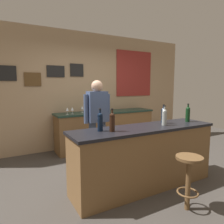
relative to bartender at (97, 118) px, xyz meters
The scene contains 15 objects.
ground_plane 1.17m from the bartender, 64.79° to the right, with size 10.00×10.00×0.00m, color #423D38.
back_wall 1.51m from the bartender, 77.02° to the left, with size 6.00×0.09×2.80m.
bar_counter 1.18m from the bartender, 73.91° to the right, with size 2.28×0.60×0.92m.
side_counter 1.33m from the bartender, 55.53° to the left, with size 2.48×0.56×0.90m.
bartender is the anchor object (origin of this frame).
bar_stool 1.87m from the bartender, 77.35° to the right, with size 0.32×0.32×0.68m.
wine_bottle_a 1.06m from the bartender, 112.68° to the right, with size 0.07×0.07×0.31m.
wine_bottle_b 1.10m from the bartender, 104.47° to the right, with size 0.07×0.07×0.31m.
wine_bottle_c 1.25m from the bartender, 59.82° to the right, with size 0.07×0.07×0.31m.
wine_bottle_d 1.20m from the bartender, 52.27° to the right, with size 0.07×0.07×0.31m.
wine_bottle_e 1.58m from the bartender, 40.71° to the right, with size 0.07×0.07×0.31m.
wine_glass_a 0.99m from the bartender, 106.62° to the left, with size 0.07×0.07×0.16m.
wine_glass_b 0.96m from the bartender, 100.18° to the left, with size 0.07×0.07×0.16m.
wine_glass_c 1.07m from the bartender, 84.33° to the left, with size 0.07×0.07×0.16m.
coffee_mug 1.15m from the bartender, 54.79° to the left, with size 0.12×0.08×0.09m.
Camera 1 is at (-1.86, -2.76, 1.52)m, focal length 32.79 mm.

